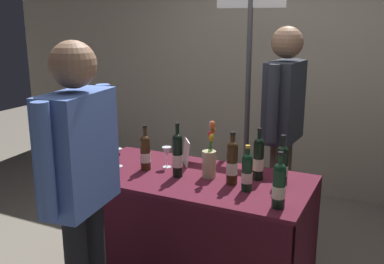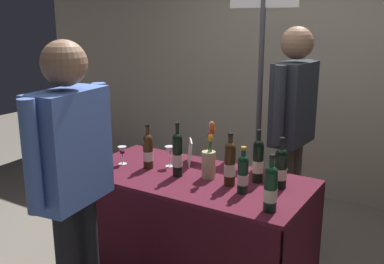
% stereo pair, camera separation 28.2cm
% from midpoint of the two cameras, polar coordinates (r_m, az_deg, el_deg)
% --- Properties ---
extents(back_partition, '(6.91, 0.12, 2.47)m').
position_cam_midpoint_polar(back_partition, '(4.66, 9.37, 7.42)').
color(back_partition, '#B2A893').
rests_on(back_partition, ground_plane).
extents(tasting_table, '(1.55, 0.76, 0.79)m').
position_cam_midpoint_polar(tasting_table, '(3.01, -2.73, -10.13)').
color(tasting_table, '#4C1423').
rests_on(tasting_table, ground_plane).
extents(featured_wine_bottle, '(0.07, 0.07, 0.31)m').
position_cam_midpoint_polar(featured_wine_bottle, '(3.02, -8.76, -2.61)').
color(featured_wine_bottle, '#38230F').
rests_on(featured_wine_bottle, tasting_table).
extents(display_bottle_0, '(0.07, 0.07, 0.34)m').
position_cam_midpoint_polar(display_bottle_0, '(2.73, 2.30, -3.94)').
color(display_bottle_0, '#38230F').
rests_on(display_bottle_0, tasting_table).
extents(display_bottle_1, '(0.07, 0.07, 0.34)m').
position_cam_midpoint_polar(display_bottle_1, '(2.81, 5.82, -3.45)').
color(display_bottle_1, black).
rests_on(display_bottle_1, tasting_table).
extents(display_bottle_2, '(0.07, 0.07, 0.36)m').
position_cam_midpoint_polar(display_bottle_2, '(2.86, -4.73, -2.98)').
color(display_bottle_2, black).
rests_on(display_bottle_2, tasting_table).
extents(display_bottle_3, '(0.07, 0.07, 0.32)m').
position_cam_midpoint_polar(display_bottle_3, '(2.42, 7.98, -6.87)').
color(display_bottle_3, black).
rests_on(display_bottle_3, tasting_table).
extents(display_bottle_4, '(0.07, 0.07, 0.29)m').
position_cam_midpoint_polar(display_bottle_4, '(2.63, 4.13, -5.20)').
color(display_bottle_4, black).
rests_on(display_bottle_4, tasting_table).
extents(display_bottle_5, '(0.08, 0.08, 0.32)m').
position_cam_midpoint_polar(display_bottle_5, '(2.75, 8.77, -4.22)').
color(display_bottle_5, black).
rests_on(display_bottle_5, tasting_table).
extents(wine_glass_near_vendor, '(0.06, 0.06, 0.13)m').
position_cam_midpoint_polar(wine_glass_near_vendor, '(3.13, -12.19, -2.76)').
color(wine_glass_near_vendor, silver).
rests_on(wine_glass_near_vendor, tasting_table).
extents(wine_glass_mid, '(0.07, 0.07, 0.15)m').
position_cam_midpoint_polar(wine_glass_mid, '(3.06, -5.96, -2.73)').
color(wine_glass_mid, silver).
rests_on(wine_glass_mid, tasting_table).
extents(flower_vase, '(0.09, 0.09, 0.38)m').
position_cam_midpoint_polar(flower_vase, '(2.84, -0.56, -3.53)').
color(flower_vase, tan).
rests_on(flower_vase, tasting_table).
extents(brochure_stand, '(0.13, 0.16, 0.18)m').
position_cam_midpoint_polar(brochure_stand, '(3.11, -3.36, -2.68)').
color(brochure_stand, silver).
rests_on(brochure_stand, tasting_table).
extents(vendor_presenter, '(0.24, 0.59, 1.75)m').
position_cam_midpoint_polar(vendor_presenter, '(3.43, 9.50, 1.90)').
color(vendor_presenter, '#4C4233').
rests_on(vendor_presenter, ground_plane).
extents(taster_foreground_right, '(0.26, 0.62, 1.70)m').
position_cam_midpoint_polar(taster_foreground_right, '(2.36, -17.70, -5.17)').
color(taster_foreground_right, black).
rests_on(taster_foreground_right, ground_plane).
extents(booth_signpost, '(0.58, 0.04, 2.07)m').
position_cam_midpoint_polar(booth_signpost, '(3.71, 5.17, 6.56)').
color(booth_signpost, '#47474C').
rests_on(booth_signpost, ground_plane).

